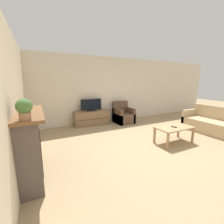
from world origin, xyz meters
TOP-DOWN VIEW (x-y plane):
  - ground_plane at (0.00, 0.00)m, footprint 24.00×24.00m
  - wall_back at (0.00, 2.89)m, footprint 12.00×0.06m
  - wall_left at (-3.07, 0.00)m, footprint 0.06×12.00m
  - fireplace at (-2.87, -0.03)m, footprint 0.45×1.50m
  - mantel_vase_left at (-2.86, -0.48)m, footprint 0.12×0.12m
  - potted_plant at (-2.86, -0.67)m, footprint 0.20×0.20m
  - tv_stand at (-0.82, 2.60)m, footprint 1.37×0.44m
  - tv at (-0.82, 2.60)m, footprint 0.83×0.18m
  - armchair at (0.50, 2.36)m, footprint 0.70×0.76m
  - coffee_table at (0.65, -0.13)m, footprint 1.05×0.56m
  - remote at (0.62, -0.15)m, footprint 0.09×0.15m
  - couch at (2.56, -0.19)m, footprint 0.85×1.96m

SIDE VIEW (x-z plane):
  - ground_plane at x=0.00m, z-range 0.00..0.00m
  - tv_stand at x=-0.82m, z-range 0.00..0.57m
  - armchair at x=0.50m, z-range -0.15..0.73m
  - couch at x=2.56m, z-range -0.15..0.72m
  - coffee_table at x=0.65m, z-range 0.17..0.63m
  - remote at x=0.62m, z-range 0.46..0.48m
  - fireplace at x=-2.87m, z-range 0.01..1.20m
  - tv at x=-0.82m, z-range 0.56..1.03m
  - mantel_vase_left at x=-2.86m, z-range 1.18..1.44m
  - wall_back at x=0.00m, z-range 0.00..2.70m
  - wall_left at x=-3.07m, z-range 0.00..2.70m
  - potted_plant at x=-2.86m, z-range 1.21..1.50m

